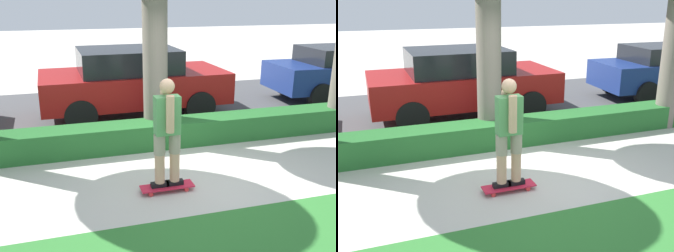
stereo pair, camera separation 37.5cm
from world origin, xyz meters
The scene contains 6 objects.
ground_plane centered at (0.00, 0.00, 0.00)m, with size 60.00×60.00×0.00m, color #BCB7AD.
street_asphalt centered at (0.00, 4.20, 0.00)m, with size 18.68×5.00×0.01m.
hedge_row centered at (0.00, 1.60, 0.24)m, with size 18.68×0.60×0.48m.
skateboard centered at (-0.42, -0.23, 0.07)m, with size 0.79×0.24×0.09m.
skater_person centered at (-0.42, -0.23, 0.93)m, with size 0.48×0.41×1.59m.
parked_car_middle centered at (-0.11, 3.78, 0.83)m, with size 4.31×2.06×1.58m.
Camera 1 is at (-1.85, -5.20, 2.72)m, focal length 42.00 mm.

